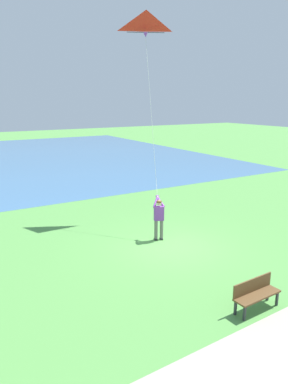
# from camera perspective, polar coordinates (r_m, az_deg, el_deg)

# --- Properties ---
(ground_plane) EXTENTS (120.00, 120.00, 0.00)m
(ground_plane) POSITION_cam_1_polar(r_m,az_deg,el_deg) (14.62, 4.36, -8.59)
(ground_plane) COLOR #569947
(walkway_path) EXTENTS (3.68, 32.07, 0.02)m
(walkway_path) POSITION_cam_1_polar(r_m,az_deg,el_deg) (9.24, 19.11, -24.45)
(walkway_path) COLOR #ADA393
(walkway_path) RESTS_ON ground
(person_kite_flyer) EXTENTS (0.63, 0.49, 1.83)m
(person_kite_flyer) POSITION_cam_1_polar(r_m,az_deg,el_deg) (14.93, 2.36, -3.77)
(person_kite_flyer) COLOR #232328
(person_kite_flyer) RESTS_ON ground
(flying_kite) EXTENTS (3.59, 2.17, 7.79)m
(flying_kite) POSITION_cam_1_polar(r_m,az_deg,el_deg) (17.94, 0.36, 25.08)
(flying_kite) COLOR red
(park_bench_near_walkway) EXTENTS (0.50, 1.52, 0.88)m
(park_bench_near_walkway) POSITION_cam_1_polar(r_m,az_deg,el_deg) (10.81, 17.24, -14.94)
(park_bench_near_walkway) COLOR brown
(park_bench_near_walkway) RESTS_ON ground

